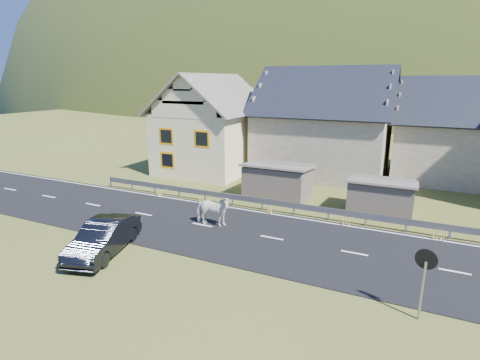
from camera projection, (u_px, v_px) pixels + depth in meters
The scene contains 14 objects.
ground at pixel (272, 239), 18.62m from camera, with size 160.00×160.00×0.00m, color #474915.
road at pixel (272, 238), 18.62m from camera, with size 60.00×7.00×0.04m, color black.
lane_markings at pixel (272, 238), 18.61m from camera, with size 60.00×6.60×0.01m, color silver.
guardrail at pixel (294, 206), 21.70m from camera, with size 28.10×0.09×0.75m.
shed_left at pixel (278, 182), 24.84m from camera, with size 4.30×3.30×2.40m, color brown.
shed_right at pixel (381, 198), 21.76m from camera, with size 3.80×2.90×2.20m, color brown.
house_cream at pixel (212, 119), 32.08m from camera, with size 7.80×9.80×8.30m.
house_stone_a at pixel (325, 117), 30.94m from camera, with size 10.80×9.80×8.90m.
house_stone_b at pixel (461, 126), 28.69m from camera, with size 9.80×8.80×8.10m.
mountain at pixel (412, 139), 179.11m from camera, with size 440.00×280.00×260.00m, color #2E3F17.
conifer_patch at pixel (236, 84), 135.78m from camera, with size 76.00×50.00×28.00m, color black.
horse at pixel (212, 211), 19.94m from camera, with size 2.04×0.93×1.72m, color silver.
car at pixel (104, 237), 16.92m from camera, with size 1.59×4.57×1.51m, color black.
traffic_mirror at pixel (425, 268), 11.95m from camera, with size 0.68×0.25×2.48m.
Camera 1 is at (5.89, -16.26, 7.66)m, focal length 28.00 mm.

